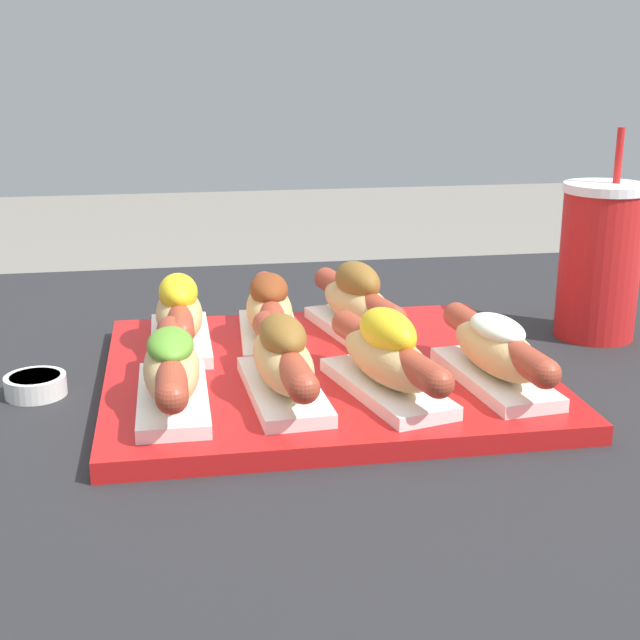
# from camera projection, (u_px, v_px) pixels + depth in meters

# --- Properties ---
(serving_tray) EXTENTS (0.42, 0.37, 0.02)m
(serving_tray) POSITION_uv_depth(u_px,v_px,m) (323.00, 373.00, 0.88)
(serving_tray) COLOR red
(serving_tray) RESTS_ON patio_table
(hot_dog_0) EXTENTS (0.06, 0.20, 0.07)m
(hot_dog_0) POSITION_uv_depth(u_px,v_px,m) (172.00, 369.00, 0.77)
(hot_dog_0) COLOR white
(hot_dog_0) RESTS_ON serving_tray
(hot_dog_1) EXTENTS (0.07, 0.20, 0.07)m
(hot_dog_1) POSITION_uv_depth(u_px,v_px,m) (283.00, 360.00, 0.78)
(hot_dog_1) COLOR white
(hot_dog_1) RESTS_ON serving_tray
(hot_dog_2) EXTENTS (0.10, 0.20, 0.08)m
(hot_dog_2) POSITION_uv_depth(u_px,v_px,m) (387.00, 357.00, 0.79)
(hot_dog_2) COLOR white
(hot_dog_2) RESTS_ON serving_tray
(hot_dog_3) EXTENTS (0.08, 0.20, 0.06)m
(hot_dog_3) POSITION_uv_depth(u_px,v_px,m) (496.00, 350.00, 0.81)
(hot_dog_3) COLOR white
(hot_dog_3) RESTS_ON serving_tray
(hot_dog_4) EXTENTS (0.06, 0.20, 0.08)m
(hot_dog_4) POSITION_uv_depth(u_px,v_px,m) (179.00, 313.00, 0.92)
(hot_dog_4) COLOR white
(hot_dog_4) RESTS_ON serving_tray
(hot_dog_5) EXTENTS (0.07, 0.20, 0.07)m
(hot_dog_5) POSITION_uv_depth(u_px,v_px,m) (269.00, 310.00, 0.94)
(hot_dog_5) COLOR white
(hot_dog_5) RESTS_ON serving_tray
(hot_dog_6) EXTENTS (0.09, 0.20, 0.08)m
(hot_dog_6) POSITION_uv_depth(u_px,v_px,m) (357.00, 302.00, 0.96)
(hot_dog_6) COLOR white
(hot_dog_6) RESTS_ON serving_tray
(sauce_bowl) EXTENTS (0.06, 0.06, 0.02)m
(sauce_bowl) POSITION_uv_depth(u_px,v_px,m) (36.00, 384.00, 0.84)
(sauce_bowl) COLOR silver
(sauce_bowl) RESTS_ON patio_table
(drink_cup) EXTENTS (0.09, 0.09, 0.23)m
(drink_cup) POSITION_uv_depth(u_px,v_px,m) (600.00, 261.00, 1.00)
(drink_cup) COLOR red
(drink_cup) RESTS_ON patio_table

